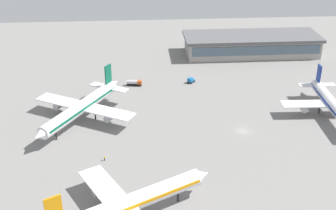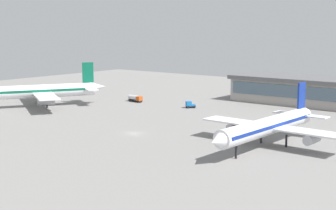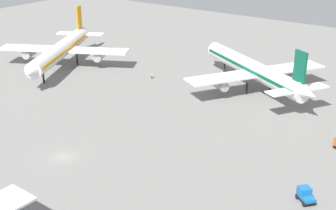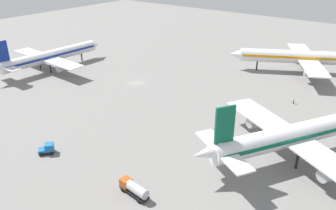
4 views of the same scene
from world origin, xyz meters
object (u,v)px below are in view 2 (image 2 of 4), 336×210
object	(u,v)px
airplane_taxiing	(269,126)
fuel_truck	(135,98)
baggage_tug	(190,105)
airplane_at_gate	(37,91)

from	to	relation	value
airplane_taxiing	fuel_truck	distance (m)	79.95
airplane_taxiing	fuel_truck	xyz separation A→B (m)	(72.37, -33.78, -3.65)
airplane_taxiing	baggage_tug	xyz separation A→B (m)	(47.94, -35.02, -3.88)
airplane_taxiing	fuel_truck	world-z (taller)	airplane_taxiing
airplane_taxiing	baggage_tug	size ratio (longest dim) A/B	12.15
airplane_taxiing	baggage_tug	world-z (taller)	airplane_taxiing
airplane_taxiing	fuel_truck	bearing A→B (deg)	-112.87
fuel_truck	baggage_tug	bearing A→B (deg)	9.34
airplane_at_gate	fuel_truck	size ratio (longest dim) A/B	6.98
fuel_truck	baggage_tug	world-z (taller)	fuel_truck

